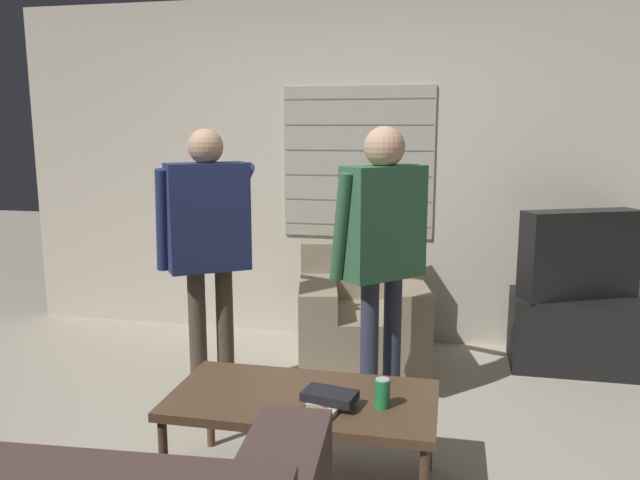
# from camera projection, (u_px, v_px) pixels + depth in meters

# --- Properties ---
(ground_plane) EXTENTS (16.00, 16.00, 0.00)m
(ground_plane) POSITION_uv_depth(u_px,v_px,m) (269.00, 470.00, 2.97)
(ground_plane) COLOR #B2A893
(wall_back) EXTENTS (5.20, 0.08, 2.55)m
(wall_back) POSITION_uv_depth(u_px,v_px,m) (344.00, 172.00, 4.69)
(wall_back) COLOR beige
(wall_back) RESTS_ON ground_plane
(armchair_beige) EXTENTS (0.97, 0.96, 0.81)m
(armchair_beige) POSITION_uv_depth(u_px,v_px,m) (361.00, 319.00, 4.23)
(armchair_beige) COLOR gray
(armchair_beige) RESTS_ON ground_plane
(coffee_table) EXTENTS (1.18, 0.61, 0.44)m
(coffee_table) POSITION_uv_depth(u_px,v_px,m) (303.00, 404.00, 2.76)
(coffee_table) COLOR brown
(coffee_table) RESTS_ON ground_plane
(tv_stand) EXTENTS (0.82, 0.48, 0.49)m
(tv_stand) POSITION_uv_depth(u_px,v_px,m) (574.00, 332.00, 4.20)
(tv_stand) COLOR black
(tv_stand) RESTS_ON ground_plane
(tv) EXTENTS (0.80, 0.51, 0.58)m
(tv) POSITION_uv_depth(u_px,v_px,m) (580.00, 254.00, 4.11)
(tv) COLOR black
(tv) RESTS_ON tv_stand
(person_left_standing) EXTENTS (0.54, 0.79, 1.60)m
(person_left_standing) POSITION_uv_depth(u_px,v_px,m) (208.00, 234.00, 3.53)
(person_left_standing) COLOR #4C4233
(person_left_standing) RESTS_ON ground_plane
(person_right_standing) EXTENTS (0.51, 0.81, 1.62)m
(person_right_standing) POSITION_uv_depth(u_px,v_px,m) (382.00, 236.00, 3.36)
(person_right_standing) COLOR #33384C
(person_right_standing) RESTS_ON ground_plane
(book_stack) EXTENTS (0.24, 0.18, 0.07)m
(book_stack) POSITION_uv_depth(u_px,v_px,m) (329.00, 398.00, 2.65)
(book_stack) COLOR beige
(book_stack) RESTS_ON coffee_table
(soda_can) EXTENTS (0.07, 0.07, 0.13)m
(soda_can) POSITION_uv_depth(u_px,v_px,m) (382.00, 393.00, 2.63)
(soda_can) COLOR #238E47
(soda_can) RESTS_ON coffee_table
(spare_remote) EXTENTS (0.07, 0.14, 0.02)m
(spare_remote) POSITION_uv_depth(u_px,v_px,m) (327.00, 417.00, 2.53)
(spare_remote) COLOR white
(spare_remote) RESTS_ON coffee_table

